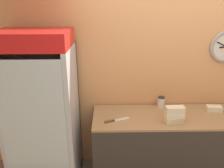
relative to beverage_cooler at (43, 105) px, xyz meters
name	(u,v)px	position (x,y,z in m)	size (l,w,h in m)	color
wall_back	(167,73)	(1.56, 0.35, 0.28)	(5.20, 0.10, 2.70)	tan
prep_counter	(168,147)	(1.56, -0.02, -0.62)	(1.92, 0.63, 0.92)	#332D28
beverage_cooler	(43,105)	(0.00, 0.00, 0.00)	(0.79, 0.70, 1.97)	#B2B7BC
sandwich_stack_bottom	(174,120)	(1.54, -0.18, -0.12)	(0.23, 0.13, 0.07)	beige
sandwich_stack_middle	(175,115)	(1.54, -0.18, -0.05)	(0.22, 0.11, 0.07)	beige
sandwich_stack_top	(175,109)	(1.54, -0.18, 0.02)	(0.22, 0.11, 0.07)	beige
sandwich_flat_left	(214,108)	(2.14, 0.10, -0.12)	(0.20, 0.11, 0.07)	beige
chefs_knife	(113,121)	(0.84, -0.13, -0.15)	(0.31, 0.15, 0.02)	silver
condiment_jar	(161,102)	(1.48, 0.23, -0.08)	(0.09, 0.09, 0.14)	silver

